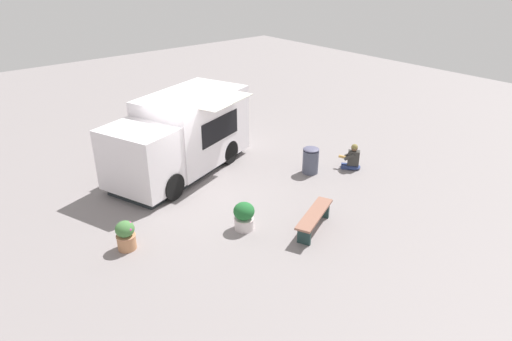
# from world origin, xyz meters

# --- Properties ---
(ground_plane) EXTENTS (40.00, 40.00, 0.00)m
(ground_plane) POSITION_xyz_m (0.00, 0.00, 0.00)
(ground_plane) COLOR gray
(food_truck) EXTENTS (5.44, 3.68, 2.46)m
(food_truck) POSITION_xyz_m (0.24, 1.22, 1.19)
(food_truck) COLOR white
(food_truck) RESTS_ON ground_plane
(person_customer) EXTENTS (0.69, 0.77, 0.88)m
(person_customer) POSITION_xyz_m (4.63, -2.25, 0.34)
(person_customer) COLOR navy
(person_customer) RESTS_ON ground_plane
(planter_flowering_near) EXTENTS (0.55, 0.55, 0.76)m
(planter_flowering_near) POSITION_xyz_m (-0.41, -2.82, 0.39)
(planter_flowering_near) COLOR silver
(planter_flowering_near) RESTS_ON ground_plane
(planter_flowering_far) EXTENTS (0.48, 0.48, 0.75)m
(planter_flowering_far) POSITION_xyz_m (-3.14, -1.68, 0.38)
(planter_flowering_far) COLOR tan
(planter_flowering_far) RESTS_ON ground_plane
(plaza_bench) EXTENTS (1.78, 1.07, 0.50)m
(plaza_bench) POSITION_xyz_m (0.95, -4.02, 0.38)
(plaza_bench) COLOR #90604E
(plaza_bench) RESTS_ON ground_plane
(trash_bin) EXTENTS (0.53, 0.53, 0.88)m
(trash_bin) POSITION_xyz_m (3.34, -1.57, 0.45)
(trash_bin) COLOR #4C5063
(trash_bin) RESTS_ON ground_plane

